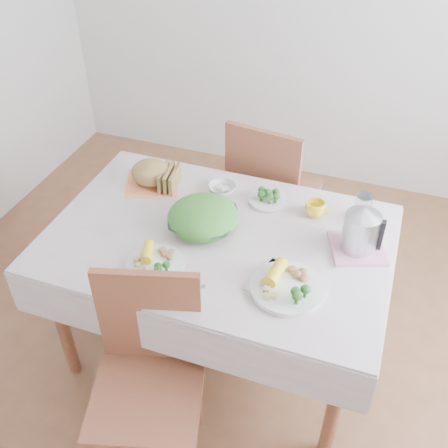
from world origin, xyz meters
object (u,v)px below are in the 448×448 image
(dinner_plate_left, at_px, (155,264))
(chair_near, at_px, (147,396))
(electric_kettle, at_px, (361,228))
(dinner_plate_right, at_px, (287,288))
(salad_bowl, at_px, (203,222))
(chair_far, at_px, (274,194))
(yellow_mug, at_px, (315,209))
(dining_table, at_px, (219,296))

(dinner_plate_left, bearing_deg, chair_near, -72.78)
(electric_kettle, bearing_deg, dinner_plate_right, -110.65)
(dinner_plate_right, bearing_deg, salad_bowl, 151.07)
(chair_far, relative_size, dinner_plate_left, 4.03)
(chair_near, relative_size, electric_kettle, 4.49)
(chair_near, distance_m, salad_bowl, 0.77)
(chair_far, bearing_deg, yellow_mug, 130.35)
(chair_far, relative_size, electric_kettle, 4.68)
(yellow_mug, height_order, electric_kettle, electric_kettle)
(dinner_plate_right, bearing_deg, yellow_mug, 89.73)
(dining_table, distance_m, dinner_plate_right, 0.58)
(salad_bowl, bearing_deg, dinner_plate_left, -108.09)
(dining_table, height_order, chair_near, chair_near)
(chair_near, distance_m, electric_kettle, 1.09)
(dinner_plate_right, xyz_separation_m, yellow_mug, (0.00, 0.51, 0.03))
(salad_bowl, bearing_deg, electric_kettle, 7.33)
(dining_table, relative_size, electric_kettle, 6.68)
(dining_table, height_order, electric_kettle, electric_kettle)
(chair_far, xyz_separation_m, yellow_mug, (0.31, -0.50, 0.33))
(dining_table, distance_m, yellow_mug, 0.63)
(salad_bowl, relative_size, dinner_plate_right, 1.02)
(dining_table, bearing_deg, dinner_plate_right, -31.00)
(chair_near, height_order, chair_far, chair_far)
(dinner_plate_right, height_order, yellow_mug, yellow_mug)
(salad_bowl, xyz_separation_m, dinner_plate_right, (0.45, -0.25, -0.03))
(dinner_plate_left, xyz_separation_m, yellow_mug, (0.55, 0.56, 0.03))
(chair_far, xyz_separation_m, electric_kettle, (0.53, -0.68, 0.42))
(dinner_plate_right, bearing_deg, electric_kettle, 56.07)
(salad_bowl, height_order, dinner_plate_right, salad_bowl)
(electric_kettle, bearing_deg, dining_table, -155.86)
(chair_near, xyz_separation_m, salad_bowl, (-0.03, 0.69, 0.33))
(chair_near, bearing_deg, salad_bowl, 76.13)
(dinner_plate_right, distance_m, yellow_mug, 0.51)
(salad_bowl, xyz_separation_m, electric_kettle, (0.67, 0.09, 0.08))
(chair_far, xyz_separation_m, dinner_plate_left, (-0.23, -1.06, 0.31))
(chair_near, distance_m, dinner_plate_left, 0.52)
(salad_bowl, xyz_separation_m, dinner_plate_left, (-0.10, -0.30, -0.03))
(chair_near, bearing_deg, dinner_plate_right, 30.51)
(chair_near, bearing_deg, dining_table, 69.27)
(dinner_plate_left, bearing_deg, dining_table, 56.60)
(electric_kettle, bearing_deg, dinner_plate_left, -140.26)
(salad_bowl, relative_size, electric_kettle, 1.42)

